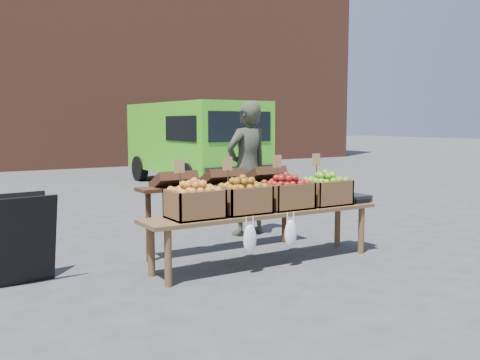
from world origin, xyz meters
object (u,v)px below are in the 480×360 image
display_bench (265,237)px  crate_golden_apples (195,204)px  weighing_scale (353,198)px  crate_russet_pears (243,200)px  vendor (247,168)px  back_table (221,207)px  crate_green_apples (325,192)px  delivery_van (194,144)px  crate_red_apples (286,196)px  chalkboard_sign (22,239)px

display_bench → crate_golden_apples: size_ratio=5.40×
weighing_scale → crate_russet_pears: bearing=180.0°
vendor → display_bench: 1.63m
back_table → crate_green_apples: size_ratio=4.20×
delivery_van → back_table: size_ratio=2.08×
display_bench → crate_red_apples: crate_red_apples is taller
chalkboard_sign → crate_green_apples: 3.21m
crate_red_apples → display_bench: bearing=180.0°
chalkboard_sign → back_table: back_table is taller
back_table → crate_red_apples: back_table is taller
chalkboard_sign → crate_russet_pears: (2.04, -0.60, 0.29)m
crate_red_apples → weighing_scale: crate_red_apples is taller
crate_red_apples → crate_green_apples: 0.55m
chalkboard_sign → crate_golden_apples: size_ratio=1.70×
delivery_van → crate_russet_pears: size_ratio=8.72×
vendor → crate_russet_pears: bearing=48.6°
delivery_van → vendor: delivery_van is taller
vendor → crate_golden_apples: bearing=35.5°
delivery_van → back_table: bearing=-115.4°
back_table → crate_green_apples: 1.20m
back_table → weighing_scale: bearing=-27.8°
back_table → crate_russet_pears: 0.76m
chalkboard_sign → weighing_scale: size_ratio=2.50×
chalkboard_sign → back_table: 2.20m
display_bench → crate_green_apples: 0.93m
vendor → crate_golden_apples: (-1.47, -1.37, -0.18)m
display_bench → crate_green_apples: (0.82, 0.00, 0.42)m
delivery_van → back_table: 6.93m
back_table → display_bench: back_table is taller
crate_golden_apples → crate_red_apples: size_ratio=1.00×
vendor → crate_russet_pears: 1.66m
vendor → chalkboard_sign: (-2.96, -0.77, -0.46)m
vendor → crate_golden_apples: size_ratio=3.56×
chalkboard_sign → crate_russet_pears: same height
delivery_van → weighing_scale: 7.19m
chalkboard_sign → display_bench: size_ratio=0.31×
crate_russet_pears → weighing_scale: crate_russet_pears is taller
back_table → weighing_scale: 1.55m
back_table → crate_red_apples: bearing=-61.5°
delivery_van → crate_golden_apples: delivery_van is taller
crate_golden_apples → crate_red_apples: bearing=0.0°
delivery_van → crate_red_apples: bearing=-110.4°
display_bench → crate_golden_apples: (-0.83, 0.00, 0.42)m
crate_golden_apples → weighing_scale: crate_golden_apples is taller
crate_golden_apples → vendor: bearing=43.0°
crate_green_apples → crate_red_apples: bearing=180.0°
vendor → weighing_scale: (0.60, -1.37, -0.28)m
back_table → crate_russet_pears: size_ratio=4.20×
vendor → delivery_van: bearing=-117.5°
display_bench → crate_russet_pears: (-0.27, 0.00, 0.42)m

